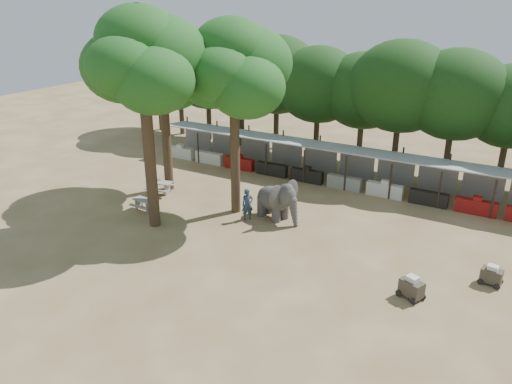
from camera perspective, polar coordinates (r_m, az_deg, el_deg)
The scene contains 12 objects.
ground at distance 24.73m, azimuth -3.82°, elevation -8.46°, with size 100.00×100.00×0.00m, color brown.
vendor_stalls at distance 35.56m, azimuth 8.55°, elevation 3.02°, with size 28.00×2.99×2.80m.
yard_tree_left at distance 32.96m, azimuth -10.73°, elevation 13.97°, with size 7.10×6.90×11.02m.
yard_tree_center at distance 27.14m, azimuth -12.86°, elevation 14.40°, with size 7.10×6.90×12.04m.
yard_tree_back at distance 28.57m, azimuth -2.60°, elevation 13.88°, with size 7.10×6.90×11.36m.
backdrop_trees at distance 39.23m, azimuth 11.78°, elevation 11.09°, with size 46.46×5.95×8.33m.
elephant at distance 29.19m, azimuth 2.47°, elevation -0.89°, with size 3.26×2.39×2.42m.
handler at distance 29.17m, azimuth -0.98°, elevation -1.45°, with size 0.68×0.46×1.90m, color #26384C.
picnic_table_near at distance 31.43m, azimuth -12.68°, elevation -1.23°, with size 1.48×1.35×0.70m.
picnic_table_far at distance 33.81m, azimuth -10.93°, elevation 0.70°, with size 1.89×1.76×0.82m.
cart_front at distance 23.08m, azimuth 17.35°, elevation -10.36°, with size 1.30×1.11×1.07m.
cart_back at distance 25.41m, azimuth 25.32°, elevation -8.57°, with size 1.07×0.77×0.97m.
Camera 1 is at (12.08, -17.69, 12.35)m, focal length 35.00 mm.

